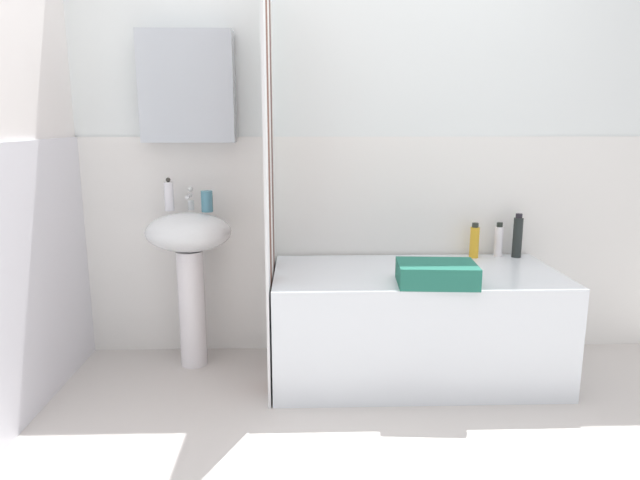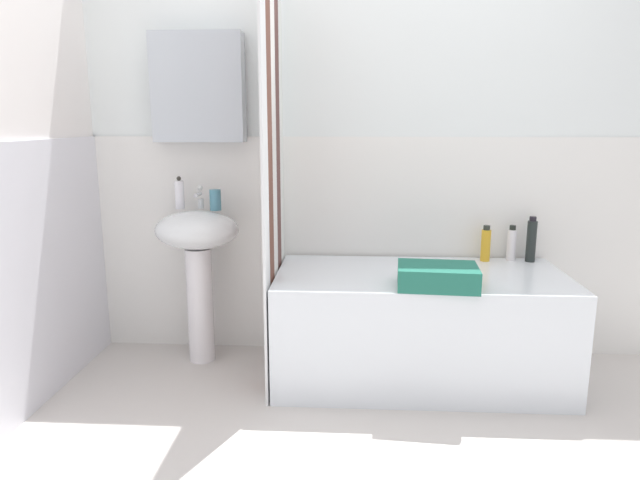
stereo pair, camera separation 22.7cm
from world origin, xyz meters
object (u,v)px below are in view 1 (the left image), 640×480
sink (190,255)px  toothbrush_cup (207,201)px  towel_folded (437,274)px  lotion_bottle (474,241)px  soap_dispenser (169,196)px  bathtub (414,323)px  shampoo_bottle (518,237)px  body_wash_bottle (499,241)px

sink → toothbrush_cup: toothbrush_cup is taller
towel_folded → lotion_bottle: bearing=57.5°
soap_dispenser → bathtub: 1.43m
soap_dispenser → shampoo_bottle: bearing=1.2°
toothbrush_cup → body_wash_bottle: size_ratio=0.57×
body_wash_bottle → lotion_bottle: (-0.14, -0.02, 0.00)m
toothbrush_cup → bathtub: bearing=-10.3°
body_wash_bottle → shampoo_bottle: bearing=-12.4°
toothbrush_cup → lotion_bottle: (1.43, 0.08, -0.24)m
shampoo_bottle → towel_folded: size_ratio=0.68×
sink → shampoo_bottle: bearing=3.9°
soap_dispenser → towel_folded: bearing=-19.9°
shampoo_bottle → lotion_bottle: bearing=-179.8°
soap_dispenser → toothbrush_cup: (0.20, -0.04, -0.02)m
shampoo_bottle → body_wash_bottle: (-0.10, 0.02, -0.03)m
soap_dispenser → shampoo_bottle: size_ratio=0.72×
bathtub → lotion_bottle: lotion_bottle is taller
toothbrush_cup → towel_folded: 1.21m
shampoo_bottle → lotion_bottle: (-0.24, -0.00, -0.02)m
bathtub → shampoo_bottle: (0.61, 0.27, 0.39)m
shampoo_bottle → soap_dispenser: bearing=-178.8°
bathtub → body_wash_bottle: (0.51, 0.30, 0.36)m
body_wash_bottle → towel_folded: (-0.47, -0.53, -0.04)m
bathtub → body_wash_bottle: size_ratio=7.44×
shampoo_bottle → body_wash_bottle: bearing=167.6°
towel_folded → sink: bearing=161.8°
sink → shampoo_bottle: sink is taller
soap_dispenser → bathtub: soap_dispenser is taller
bathtub → towel_folded: towel_folded is taller
sink → towel_folded: size_ratio=2.33×
shampoo_bottle → bathtub: bearing=-155.6°
toothbrush_cup → body_wash_bottle: 1.59m
bathtub → soap_dispenser: bearing=169.4°
sink → toothbrush_cup: bearing=20.6°
lotion_bottle → towel_folded: (-0.32, -0.51, -0.04)m
shampoo_bottle → body_wash_bottle: shampoo_bottle is taller
shampoo_bottle → lotion_bottle: size_ratio=1.26×
shampoo_bottle → toothbrush_cup: bearing=-177.2°
toothbrush_cup → lotion_bottle: bearing=3.3°
bathtub → shampoo_bottle: shampoo_bottle is taller
toothbrush_cup → lotion_bottle: toothbrush_cup is taller
toothbrush_cup → towel_folded: (1.10, -0.43, -0.28)m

